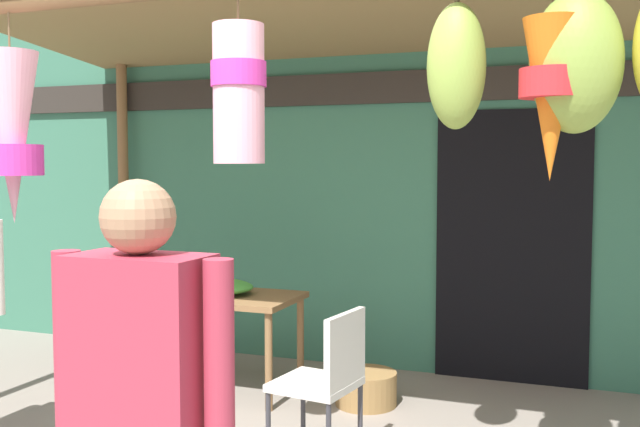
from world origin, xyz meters
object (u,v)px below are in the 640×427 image
object	(u,v)px
flower_heap_on_table	(211,286)
wicker_basket_by_table	(366,388)
folding_chair	(328,374)
display_table	(210,304)
vendor_in_orange	(141,406)

from	to	relation	value
flower_heap_on_table	wicker_basket_by_table	distance (m)	1.29
folding_chair	wicker_basket_by_table	distance (m)	1.11
display_table	folding_chair	distance (m)	1.58
wicker_basket_by_table	vendor_in_orange	distance (m)	2.97
flower_heap_on_table	vendor_in_orange	xyz separation A→B (m)	(1.32, -2.77, 0.18)
display_table	vendor_in_orange	world-z (taller)	vendor_in_orange
flower_heap_on_table	vendor_in_orange	world-z (taller)	vendor_in_orange
wicker_basket_by_table	folding_chair	bearing A→B (deg)	-84.16
folding_chair	wicker_basket_by_table	size ratio (longest dim) A/B	2.05
flower_heap_on_table	folding_chair	distance (m)	1.57
flower_heap_on_table	folding_chair	world-z (taller)	folding_chair
display_table	flower_heap_on_table	world-z (taller)	flower_heap_on_table
flower_heap_on_table	display_table	bearing A→B (deg)	137.62
display_table	folding_chair	bearing A→B (deg)	-38.09
display_table	wicker_basket_by_table	xyz separation A→B (m)	(1.14, 0.06, -0.50)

